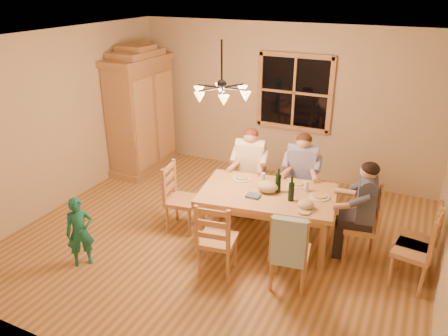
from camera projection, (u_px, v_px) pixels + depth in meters
The scene contains 31 objects.
floor at pixel (222, 236), 6.17m from camera, with size 5.50×5.50×0.00m, color olive.
ceiling at pixel (222, 39), 5.10m from camera, with size 5.50×5.00×0.02m, color white.
wall_back at pixel (283, 102), 7.71m from camera, with size 5.50×0.02×2.70m, color beige.
wall_left at pixel (61, 120), 6.72m from camera, with size 0.02×5.00×2.70m, color beige.
window at pixel (294, 92), 7.52m from camera, with size 1.30×0.06×1.30m.
chandelier at pixel (222, 92), 5.35m from camera, with size 0.77×0.68×0.71m.
armoire at pixel (141, 114), 8.03m from camera, with size 0.66×1.40×2.30m.
dining_table at pixel (267, 199), 5.80m from camera, with size 1.91×1.34×0.76m.
chair_far_left at pixel (249, 192), 6.79m from camera, with size 0.50×0.48×0.99m.
chair_far_right at pixel (300, 198), 6.59m from camera, with size 0.50×0.48×0.99m.
chair_near_left at pixel (217, 250), 5.33m from camera, with size 0.50×0.48×0.99m.
chair_near_right at pixel (289, 262), 5.10m from camera, with size 0.50×0.48×0.99m.
chair_end_left at pixel (183, 210), 6.26m from camera, with size 0.48×0.50×0.99m.
chair_end_right at pixel (359, 236), 5.63m from camera, with size 0.48×0.50×0.99m.
adult_woman at pixel (250, 160), 6.58m from camera, with size 0.44×0.47×0.87m.
adult_plaid_man at pixel (302, 166), 6.37m from camera, with size 0.44×0.47×0.87m.
adult_slate_man at pixel (365, 199), 5.41m from camera, with size 0.47×0.44×0.87m.
towel at pixel (289, 242), 4.77m from camera, with size 0.38×0.10×0.58m, color #99C2D0.
wine_bottle_a at pixel (278, 180), 5.71m from camera, with size 0.08×0.08×0.33m, color black.
wine_bottle_b at pixel (291, 189), 5.49m from camera, with size 0.08×0.08×0.33m, color black.
plate_woman at pixel (242, 179), 6.13m from camera, with size 0.26×0.26×0.02m, color white.
plate_plaid at pixel (296, 185), 5.94m from camera, with size 0.26×0.26×0.02m, color white.
plate_slate at pixel (319, 197), 5.62m from camera, with size 0.26×0.26×0.02m, color white.
wine_glass_a at pixel (263, 178), 6.01m from camera, with size 0.06×0.06×0.14m, color silver.
wine_glass_b at pixel (307, 186), 5.76m from camera, with size 0.06×0.06×0.14m, color silver.
cap at pixel (306, 204), 5.33m from camera, with size 0.20×0.20×0.11m, color tan.
napkin at pixel (253, 196), 5.63m from camera, with size 0.18×0.14×0.03m, color #44627C.
cloth_bundle at pixel (267, 187), 5.74m from camera, with size 0.28×0.22×0.15m, color tan.
child at pixel (80, 232), 5.42m from camera, with size 0.34×0.22×0.92m, color #197061.
chair_spare_front at pixel (411, 262), 5.11m from camera, with size 0.49×0.50×0.99m.
chair_spare_back at pixel (412, 253), 5.28m from camera, with size 0.46×0.48×0.99m.
Camera 1 is at (2.30, -4.75, 3.35)m, focal length 35.00 mm.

